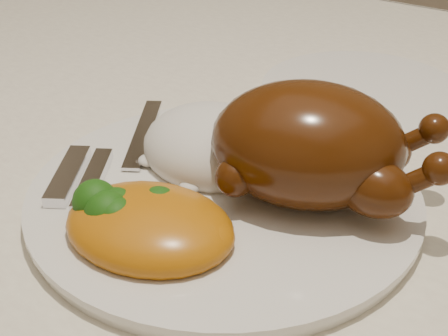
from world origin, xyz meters
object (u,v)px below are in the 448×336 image
Objects in this scene: side_plate at (362,91)px; roast_chicken at (313,145)px; dining_table at (197,196)px; dinner_plate at (224,196)px.

roast_chicken is at bearing -76.98° from side_plate.
dining_table is at bearing 132.46° from roast_chicken.
roast_chicken is at bearing -26.29° from dining_table.
side_plate reaches higher than dining_table.
dinner_plate reaches higher than side_plate.
dinner_plate is 0.09m from roast_chicken.
dinner_plate is at bearing -45.41° from dining_table.
dining_table is 0.20m from dinner_plate.
roast_chicken reaches higher than side_plate.
dining_table is at bearing 134.59° from dinner_plate.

